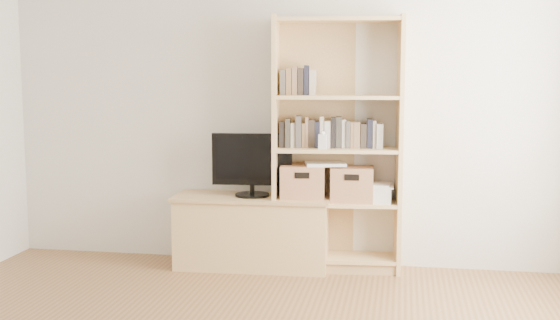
% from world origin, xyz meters
% --- Properties ---
extents(back_wall, '(4.50, 0.02, 2.60)m').
position_xyz_m(back_wall, '(0.00, 2.50, 1.30)').
color(back_wall, silver).
rests_on(back_wall, floor).
extents(tv_stand, '(1.19, 0.49, 0.54)m').
position_xyz_m(tv_stand, '(-0.23, 2.28, 0.27)').
color(tv_stand, tan).
rests_on(tv_stand, floor).
extents(bookshelf, '(0.99, 0.43, 1.93)m').
position_xyz_m(bookshelf, '(0.41, 2.33, 0.96)').
color(bookshelf, tan).
rests_on(bookshelf, floor).
extents(television, '(0.62, 0.09, 0.48)m').
position_xyz_m(television, '(-0.23, 2.28, 0.80)').
color(television, black).
rests_on(television, tv_stand).
extents(books_row_mid, '(0.87, 0.28, 0.23)m').
position_xyz_m(books_row_mid, '(0.41, 2.35, 1.06)').
color(books_row_mid, black).
rests_on(books_row_mid, bookshelf).
extents(books_row_upper, '(0.36, 0.16, 0.18)m').
position_xyz_m(books_row_upper, '(0.20, 2.33, 1.43)').
color(books_row_upper, black).
rests_on(books_row_upper, bookshelf).
extents(baby_monitor, '(0.06, 0.04, 0.11)m').
position_xyz_m(baby_monitor, '(0.32, 2.21, 1.00)').
color(baby_monitor, white).
rests_on(baby_monitor, bookshelf).
extents(basket_left, '(0.36, 0.30, 0.27)m').
position_xyz_m(basket_left, '(0.16, 2.30, 0.67)').
color(basket_left, '#8C5C3F').
rests_on(basket_left, bookshelf).
extents(basket_right, '(0.33, 0.28, 0.26)m').
position_xyz_m(basket_right, '(0.53, 2.33, 0.67)').
color(basket_right, '#8C5C3F').
rests_on(basket_right, bookshelf).
extents(laptop, '(0.34, 0.27, 0.02)m').
position_xyz_m(laptop, '(0.33, 2.31, 0.82)').
color(laptop, white).
rests_on(laptop, basket_left).
extents(magazine_stack, '(0.18, 0.25, 0.11)m').
position_xyz_m(magazine_stack, '(0.74, 2.35, 0.59)').
color(magazine_stack, beige).
rests_on(magazine_stack, bookshelf).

